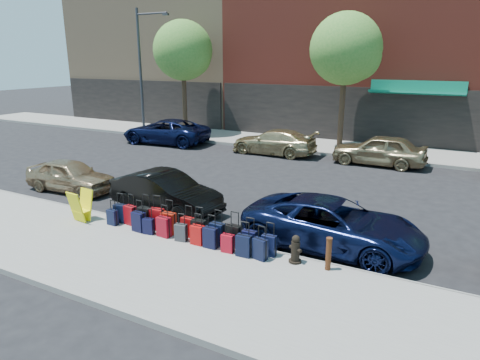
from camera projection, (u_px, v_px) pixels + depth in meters
The scene contains 39 objects.
ground at pixel (259, 195), 16.33m from camera, with size 120.00×120.00×0.00m, color black.
sidewalk_near at pixel (147, 263), 10.79m from camera, with size 60.00×4.00×0.15m, color gray.
sidewalk_far at pixel (333, 147), 24.79m from camera, with size 60.00×4.00×0.15m, color gray.
curb_near at pixel (192, 235), 12.50m from camera, with size 60.00×0.08×0.15m, color gray.
curb_far at pixel (322, 154), 23.08m from camera, with size 60.00×0.08×0.15m, color gray.
building_left at pixel (182, 22), 36.60m from camera, with size 15.00×12.12×16.00m.
tree_left at pixel (185, 52), 27.34m from camera, with size 3.80×3.80×7.27m.
tree_center at pixel (348, 51), 22.61m from camera, with size 3.80×3.80×7.27m.
streetlight at pixel (142, 64), 28.28m from camera, with size 2.59×0.18×8.00m.
suitcase_front_0 at pixel (120, 213), 13.22m from camera, with size 0.41×0.27×0.92m.
suitcase_front_1 at pixel (131, 215), 13.02m from camera, with size 0.42×0.27×0.96m.
suitcase_front_2 at pixel (145, 218), 12.73m from camera, with size 0.45×0.27×1.04m.
suitcase_front_3 at pixel (157, 219), 12.61m from camera, with size 0.46×0.28×1.05m.
suitcase_front_4 at pixel (169, 223), 12.36m from camera, with size 0.42×0.23×1.01m.
suitcase_front_5 at pixel (188, 227), 12.15m from camera, with size 0.38×0.22×0.91m.
suitcase_front_6 at pixel (199, 230), 11.88m from camera, with size 0.41×0.24×0.97m.
suitcase_front_7 at pixel (217, 234), 11.64m from camera, with size 0.42×0.26×0.98m.
suitcase_front_8 at pixel (234, 236), 11.48m from camera, with size 0.41×0.23×0.99m.
suitcase_front_9 at pixel (249, 241), 11.20m from camera, with size 0.39×0.23×0.93m.
suitcase_front_10 at pixel (269, 245), 10.99m from camera, with size 0.37×0.20×0.89m.
suitcase_back_0 at pixel (112, 217), 13.02m from camera, with size 0.33×0.19×0.77m.
suitcase_back_2 at pixel (139, 222), 12.52m from camera, with size 0.41×0.26×0.94m.
suitcase_back_3 at pixel (149, 226), 12.34m from camera, with size 0.34×0.23×0.76m.
suitcase_back_4 at pixel (164, 227), 12.15m from camera, with size 0.40×0.25×0.93m.
suitcase_back_5 at pixel (181, 232), 11.87m from camera, with size 0.36×0.24×0.79m.
suitcase_back_6 at pixel (197, 235), 11.64m from camera, with size 0.37×0.21×0.87m.
suitcase_back_7 at pixel (211, 238), 11.44m from camera, with size 0.39×0.23×0.91m.
suitcase_back_8 at pixel (228, 243), 11.18m from camera, with size 0.34×0.21×0.79m.
suitcase_back_9 at pixel (244, 246), 10.94m from camera, with size 0.40×0.24×0.92m.
suitcase_back_10 at pixel (260, 249), 10.78m from camera, with size 0.41×0.29×0.88m.
fire_hydrant at pixel (295, 250), 10.60m from camera, with size 0.37×0.32×0.72m.
bollard at pixel (329, 253), 10.20m from camera, with size 0.15×0.15×0.83m.
display_rack at pixel (81, 206), 13.26m from camera, with size 0.60×0.65×0.97m.
car_near_0 at pixel (71, 176), 16.71m from camera, with size 1.49×3.71×1.26m, color tan.
car_near_1 at pixel (166, 192), 14.49m from camera, with size 1.43×4.09×1.35m, color black.
car_near_2 at pixel (333, 224), 11.70m from camera, with size 2.27×4.92×1.37m, color #0C1436.
car_far_0 at pixel (166, 131), 26.01m from camera, with size 2.47×5.36×1.49m, color #0C1234.
car_far_1 at pixel (274, 142), 23.14m from camera, with size 1.89×4.66×1.35m, color tan.
car_far_2 at pixel (379, 150), 20.75m from camera, with size 1.78×4.43×1.51m, color #95815B.
Camera 1 is at (6.66, -14.05, 5.08)m, focal length 32.00 mm.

